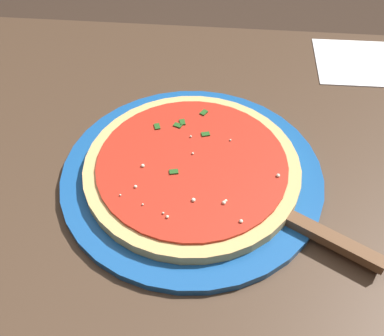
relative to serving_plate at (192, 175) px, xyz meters
name	(u,v)px	position (x,y,z in m)	size (l,w,h in m)	color
restaurant_table	(173,249)	(-0.04, 0.03, -0.14)	(0.89, 0.93, 0.74)	black
serving_plate	(192,175)	(0.00, 0.00, 0.00)	(0.37, 0.37, 0.01)	#195199
pizza	(192,167)	(0.00, 0.00, 0.02)	(0.30, 0.30, 0.02)	#DBB26B
pizza_server	(303,226)	(-0.08, -0.15, 0.01)	(0.15, 0.21, 0.01)	silver
napkin_folded_right	(356,62)	(0.31, -0.28, 0.00)	(0.15, 0.15, 0.00)	white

